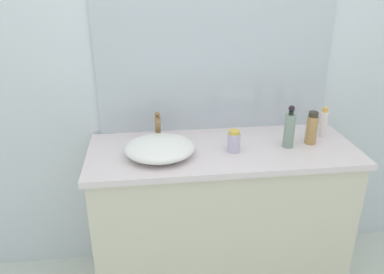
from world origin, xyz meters
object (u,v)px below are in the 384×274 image
(soap_dispenser, at_px, (289,129))
(perfume_bottle, at_px, (234,141))
(lotion_bottle, at_px, (323,123))
(sink_basin, at_px, (160,148))
(spray_can, at_px, (312,128))

(soap_dispenser, xyz_separation_m, perfume_bottle, (-0.30, -0.02, -0.04))
(lotion_bottle, bearing_deg, soap_dispenser, -154.88)
(sink_basin, bearing_deg, perfume_bottle, 0.81)
(lotion_bottle, xyz_separation_m, spray_can, (-0.10, -0.08, 0.01))
(lotion_bottle, bearing_deg, spray_can, -141.43)
(sink_basin, distance_m, soap_dispenser, 0.68)
(spray_can, bearing_deg, perfume_bottle, -173.60)
(sink_basin, height_order, soap_dispenser, soap_dispenser)
(lotion_bottle, relative_size, spray_can, 0.95)
(sink_basin, height_order, lotion_bottle, lotion_bottle)
(sink_basin, height_order, perfume_bottle, perfume_bottle)
(sink_basin, bearing_deg, spray_can, 3.81)
(sink_basin, xyz_separation_m, spray_can, (0.81, 0.05, 0.04))
(sink_basin, distance_m, spray_can, 0.81)
(sink_basin, bearing_deg, soap_dispenser, 2.07)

